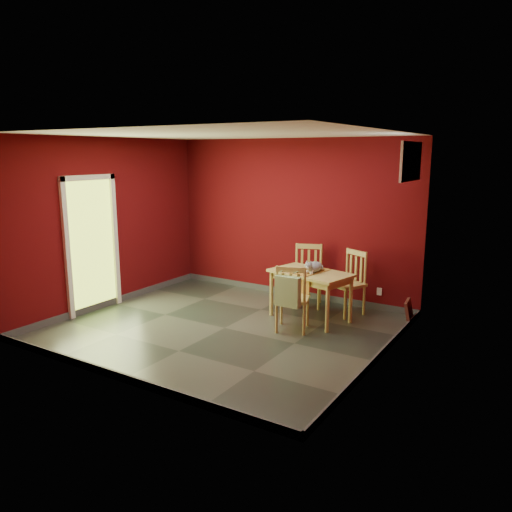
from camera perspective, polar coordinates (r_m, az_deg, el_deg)
The scene contains 13 objects.
ground at distance 7.22m, azimuth -3.61°, elevation -8.20°, with size 4.50×4.50×0.00m, color #2D342D.
room_shell at distance 7.20m, azimuth -3.61°, elevation -7.83°, with size 4.50×4.50×4.50m.
doorway at distance 8.14m, azimuth -18.31°, elevation 1.69°, with size 0.06×1.01×2.13m.
window at distance 6.75m, azimuth 17.25°, elevation 10.29°, with size 0.05×0.90×0.50m.
outlet_plate at distance 8.16m, azimuth 13.91°, elevation -3.96°, with size 0.08×0.01×0.12m, color silver.
dining_table at distance 7.44m, azimuth 6.26°, elevation -2.47°, with size 1.30×0.93×0.73m.
table_runner at distance 7.34m, azimuth 5.92°, elevation -2.32°, with size 0.43×0.68×0.32m.
chair_far_left at distance 8.17m, azimuth 5.93°, elevation -2.15°, with size 0.60×0.60×1.00m.
chair_far_right at distance 7.83m, azimuth 10.52°, elevation -2.91°, with size 0.61×0.61×0.99m.
chair_near at distance 6.97m, azimuth 4.15°, elevation -4.71°, with size 0.57×0.57×0.96m.
tote_bag at distance 6.73m, azimuth 3.65°, elevation -4.06°, with size 0.35×0.20×0.49m.
cat at distance 7.38m, azimuth 6.65°, elevation -1.02°, with size 0.23×0.43×0.21m, color slate, non-canonical shape.
picture_frame at distance 7.65m, azimuth 17.09°, elevation -6.15°, with size 0.16×0.37×0.36m.
Camera 1 is at (3.95, -5.52, 2.46)m, focal length 35.00 mm.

